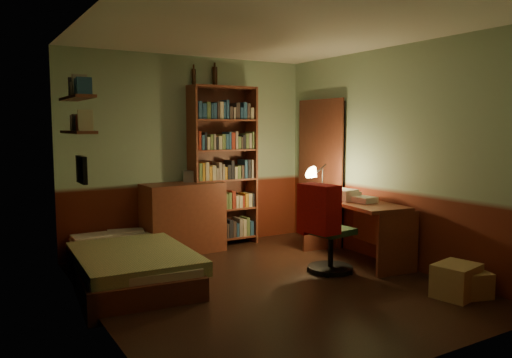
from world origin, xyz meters
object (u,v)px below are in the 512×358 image
dresser (183,218)px  cardboard_box_a (456,280)px  desk_lamp (323,175)px  cardboard_box_b (469,284)px  mini_stereo (194,176)px  office_chair (331,229)px  bed (128,252)px  bookshelf (223,167)px  desk (356,231)px

dresser → cardboard_box_a: 3.42m
desk_lamp → cardboard_box_b: 2.33m
mini_stereo → office_chair: (0.90, -1.81, -0.51)m
bed → cardboard_box_b: (2.69, -2.27, -0.18)m
bookshelf → dresser: bearing=-174.7°
bed → cardboard_box_a: bearing=-35.0°
desk_lamp → cardboard_box_b: size_ratio=1.56×
office_chair → bookshelf: bearing=97.8°
dresser → desk_lamp: size_ratio=1.86×
bed → cardboard_box_a: size_ratio=4.70×
desk_lamp → office_chair: size_ratio=0.57×
desk_lamp → cardboard_box_b: bearing=-100.4°
bookshelf → office_chair: (0.47, -1.77, -0.61)m
cardboard_box_a → cardboard_box_b: bearing=-29.7°
cardboard_box_a → dresser: bearing=118.2°
dresser → mini_stereo: size_ratio=3.69×
dresser → cardboard_box_a: bearing=-63.7°
desk_lamp → cardboard_box_a: size_ratio=1.29×
bookshelf → office_chair: 1.94m
dresser → mini_stereo: 0.59m
desk → dresser: bearing=144.9°
bed → office_chair: size_ratio=2.08×
bed → desk_lamp: bearing=2.6°
dresser → bookshelf: 0.91m
bed → bookshelf: size_ratio=0.92×
mini_stereo → cardboard_box_b: (1.51, -3.19, -0.87)m
mini_stereo → desk_lamp: (1.37, -1.05, 0.03)m
dresser → bookshelf: size_ratio=0.47×
mini_stereo → desk_lamp: bearing=-17.2°
desk → office_chair: bearing=-154.4°
bookshelf → desk: bookshelf is taller
cardboard_box_a → mini_stereo: bearing=114.0°
dresser → desk_lamp: desk_lamp is taller
mini_stereo → desk: bearing=-28.3°
bed → office_chair: (2.09, -0.89, 0.19)m
dresser → cardboard_box_a: (1.61, -3.00, -0.30)m
bed → desk: bearing=-9.7°
mini_stereo → cardboard_box_a: mini_stereo is taller
desk_lamp → mini_stereo: bearing=128.5°
desk → desk_lamp: 0.88m
bookshelf → bed: bearing=-153.7°
bed → desk_lamp: 2.66m
cardboard_box_a → cardboard_box_b: cardboard_box_a is taller
cardboard_box_b → bed: bearing=139.9°
bed → mini_stereo: (1.19, 0.92, 0.69)m
bed → cardboard_box_a: bed is taller
bed → desk_lamp: (2.56, -0.13, 0.73)m
cardboard_box_b → bookshelf: bearing=108.9°
mini_stereo → desk: 2.27m
cardboard_box_a → desk: bearing=88.1°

